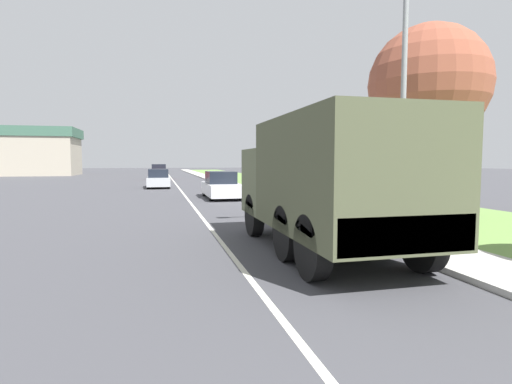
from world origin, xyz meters
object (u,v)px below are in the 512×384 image
car_second_ahead (158,179)px  lamp_post (398,55)px  car_nearest_ahead (221,186)px  car_third_ahead (159,172)px  pickup_truck (364,187)px  military_truck (327,180)px

car_second_ahead → lamp_post: bearing=-75.2°
lamp_post → car_nearest_ahead: bearing=101.4°
car_third_ahead → lamp_post: size_ratio=0.53×
car_nearest_ahead → pickup_truck: bearing=-50.0°
car_nearest_ahead → car_third_ahead: car_third_ahead is taller
pickup_truck → car_nearest_ahead: bearing=130.0°
military_truck → car_nearest_ahead: military_truck is taller
car_nearest_ahead → lamp_post: 14.01m
car_nearest_ahead → pickup_truck: pickup_truck is taller
military_truck → pickup_truck: 9.28m
military_truck → pickup_truck: (5.19, 7.66, -0.74)m
car_third_ahead → car_nearest_ahead: bearing=-82.6°
car_third_ahead → pickup_truck: bearing=-74.7°
military_truck → car_nearest_ahead: size_ratio=1.35×
car_second_ahead → car_third_ahead: size_ratio=1.03×
car_second_ahead → lamp_post: lamp_post is taller
car_third_ahead → pickup_truck: (8.82, -32.33, 0.17)m
military_truck → pickup_truck: size_ratio=1.15×
military_truck → pickup_truck: military_truck is taller
car_nearest_ahead → car_third_ahead: (-3.38, 25.85, 0.09)m
pickup_truck → car_second_ahead: bearing=118.4°
car_second_ahead → car_third_ahead: 15.86m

